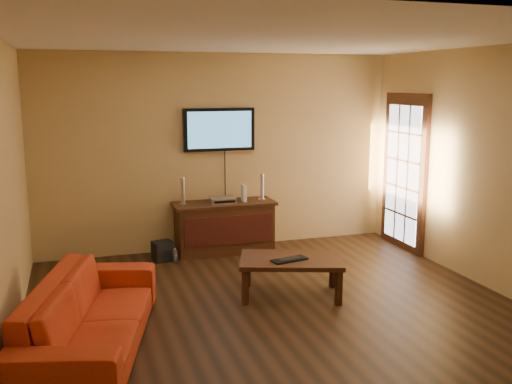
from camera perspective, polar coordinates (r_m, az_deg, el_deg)
name	(u,v)px	position (r m, az deg, el deg)	size (l,w,h in m)	color
ground_plane	(280,312)	(5.93, 2.40, -11.90)	(5.00, 5.00, 0.00)	black
room_walls	(261,141)	(6.09, 0.50, 5.14)	(5.00, 5.00, 5.00)	tan
french_door	(404,174)	(8.20, 14.60, 1.77)	(0.07, 1.02, 2.22)	#32180B
media_console	(224,227)	(7.85, -3.18, -3.50)	(1.39, 0.53, 0.70)	#32180B
television	(219,130)	(7.84, -3.70, 6.25)	(0.99, 0.08, 0.58)	black
coffee_table	(291,263)	(6.24, 3.53, -7.07)	(1.25, 0.98, 0.43)	#32180B
sofa	(90,303)	(5.21, -16.24, -10.63)	(2.17, 0.63, 0.85)	red
speaker_left	(183,192)	(7.65, -7.33, 0.01)	(0.10, 0.10, 0.37)	silver
speaker_right	(262,188)	(7.91, 0.59, 0.42)	(0.10, 0.10, 0.36)	silver
av_receiver	(223,200)	(7.72, -3.34, -0.82)	(0.33, 0.24, 0.08)	silver
game_console	(244,193)	(7.80, -1.22, -0.10)	(0.05, 0.17, 0.23)	white
subwoofer	(163,251)	(7.62, -9.28, -5.83)	(0.25, 0.25, 0.25)	black
bottle	(175,256)	(7.51, -8.12, -6.33)	(0.07, 0.07, 0.19)	white
keyboard	(289,260)	(6.14, 3.36, -6.76)	(0.42, 0.23, 0.02)	black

